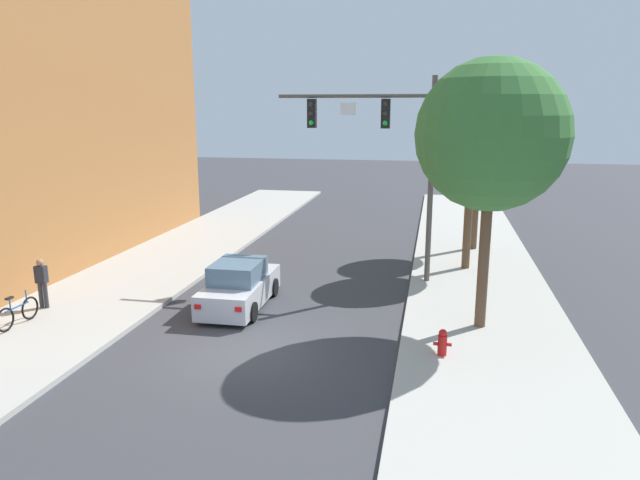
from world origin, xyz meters
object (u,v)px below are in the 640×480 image
object	(u,v)px
traffic_signal_mast	(388,142)
pedestrian_sidewalk_left_walker	(42,281)
street_tree_nearest	(492,136)
car_lead_silver	(239,286)
street_tree_second	(473,139)
fire_hydrant	(442,342)
street_tree_third	(480,122)
bicycle_leaning	(18,313)

from	to	relation	value
traffic_signal_mast	pedestrian_sidewalk_left_walker	bearing A→B (deg)	-152.31
traffic_signal_mast	street_tree_nearest	world-z (taller)	street_tree_nearest
traffic_signal_mast	car_lead_silver	size ratio (longest dim) A/B	1.76
street_tree_nearest	street_tree_second	world-z (taller)	street_tree_nearest
fire_hydrant	street_tree_third	bearing A→B (deg)	83.32
pedestrian_sidewalk_left_walker	fire_hydrant	world-z (taller)	pedestrian_sidewalk_left_walker
traffic_signal_mast	car_lead_silver	xyz separation A→B (m)	(-4.50, -3.84, -4.58)
street_tree_second	street_tree_third	bearing A→B (deg)	82.03
street_tree_second	traffic_signal_mast	bearing A→B (deg)	-145.33
traffic_signal_mast	street_tree_second	bearing A→B (deg)	34.67
car_lead_silver	bicycle_leaning	world-z (taller)	car_lead_silver
pedestrian_sidewalk_left_walker	car_lead_silver	bearing A→B (deg)	15.82
car_lead_silver	street_tree_third	world-z (taller)	street_tree_third
street_tree_second	pedestrian_sidewalk_left_walker	bearing A→B (deg)	-150.64
bicycle_leaning	pedestrian_sidewalk_left_walker	bearing A→B (deg)	99.85
fire_hydrant	street_tree_nearest	size ratio (longest dim) A/B	0.09
street_tree_nearest	street_tree_third	size ratio (longest dim) A/B	1.07
car_lead_silver	street_tree_second	bearing A→B (deg)	38.20
car_lead_silver	traffic_signal_mast	bearing A→B (deg)	40.45
traffic_signal_mast	car_lead_silver	distance (m)	7.48
fire_hydrant	street_tree_third	size ratio (longest dim) A/B	0.10
street_tree_second	fire_hydrant	bearing A→B (deg)	-96.17
car_lead_silver	street_tree_third	size ratio (longest dim) A/B	0.59
car_lead_silver	pedestrian_sidewalk_left_walker	bearing A→B (deg)	-164.18
street_tree_nearest	street_tree_third	xyz separation A→B (m)	(0.35, 10.12, 0.14)
street_tree_second	bicycle_leaning	bearing A→B (deg)	-145.40
traffic_signal_mast	bicycle_leaning	xyz separation A→B (m)	(-10.34, -7.13, -4.76)
car_lead_silver	street_tree_nearest	bearing A→B (deg)	-4.58
bicycle_leaning	car_lead_silver	bearing A→B (deg)	29.40
traffic_signal_mast	street_tree_nearest	bearing A→B (deg)	-53.92
traffic_signal_mast	fire_hydrant	distance (m)	8.61
bicycle_leaning	street_tree_nearest	distance (m)	14.80
car_lead_silver	street_tree_second	xyz separation A→B (m)	(7.60, 5.98, 4.64)
traffic_signal_mast	street_tree_second	xyz separation A→B (m)	(3.10, 2.15, 0.06)
fire_hydrant	street_tree_third	distance (m)	13.69
traffic_signal_mast	fire_hydrant	xyz separation A→B (m)	(2.13, -6.83, -4.80)
traffic_signal_mast	street_tree_third	size ratio (longest dim) A/B	1.03
street_tree_third	pedestrian_sidewalk_left_walker	bearing A→B (deg)	-141.68
bicycle_leaning	street_tree_second	xyz separation A→B (m)	(13.44, 9.27, 4.82)
street_tree_nearest	pedestrian_sidewalk_left_walker	bearing A→B (deg)	-175.42
car_lead_silver	bicycle_leaning	distance (m)	6.70
traffic_signal_mast	bicycle_leaning	bearing A→B (deg)	-145.42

